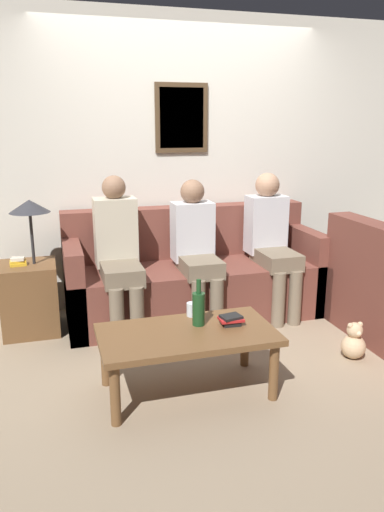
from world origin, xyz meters
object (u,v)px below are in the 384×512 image
drinking_glass (192,309)px  person_middle (196,247)px  wine_bottle (199,308)px  person_left (118,250)px  teddy_bear (354,343)px  couch_main (194,278)px  coffee_table (187,340)px  person_right (271,238)px

drinking_glass → person_middle: bearing=71.3°
wine_bottle → drinking_glass: wine_bottle is taller
drinking_glass → person_left: person_left is taller
drinking_glass → wine_bottle: bearing=-89.7°
wine_bottle → teddy_bear: 1.26m
person_middle → teddy_bear: 1.44m
person_left → teddy_bear: (1.54, -1.01, -0.56)m
couch_main → coffee_table: 1.36m
coffee_table → drinking_glass: 0.28m
couch_main → person_left: bearing=-165.7°
couch_main → wine_bottle: couch_main is taller
couch_main → drinking_glass: bearing=-107.2°
person_right → wine_bottle: bearing=-132.9°
coffee_table → drinking_glass: drinking_glass is taller
wine_bottle → teddy_bear: wine_bottle is taller
drinking_glass → person_middle: size_ratio=0.08×
couch_main → drinking_glass: 1.11m
wine_bottle → teddy_bear: size_ratio=1.09×
wine_bottle → person_left: bearing=108.9°
drinking_glass → person_left: bearing=111.9°
drinking_glass → person_right: person_right is taller
coffee_table → teddy_bear: size_ratio=3.93×
person_middle → teddy_bear: bearing=-47.9°
couch_main → person_right: 0.77m
coffee_table → drinking_glass: size_ratio=11.91×
drinking_glass → person_left: (-0.35, 0.88, 0.22)m
coffee_table → person_right: 1.62m
person_left → person_middle: (0.65, -0.02, -0.02)m
couch_main → person_left: 0.78m
person_middle → coffee_table: bearing=-109.5°
teddy_bear → person_middle: bearing=132.1°
coffee_table → person_middle: bearing=70.5°
person_right → teddy_bear: 1.20m
teddy_bear → person_right: bearing=100.4°
couch_main → teddy_bear: bearing=-53.8°
wine_bottle → person_left: person_left is taller
couch_main → wine_bottle: size_ratio=7.32×
couch_main → person_middle: person_middle is taller
wine_bottle → person_middle: 1.07m
drinking_glass → teddy_bear: (1.19, -0.13, -0.34)m
drinking_glass → teddy_bear: size_ratio=0.33×
couch_main → person_middle: (-0.03, -0.19, 0.33)m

